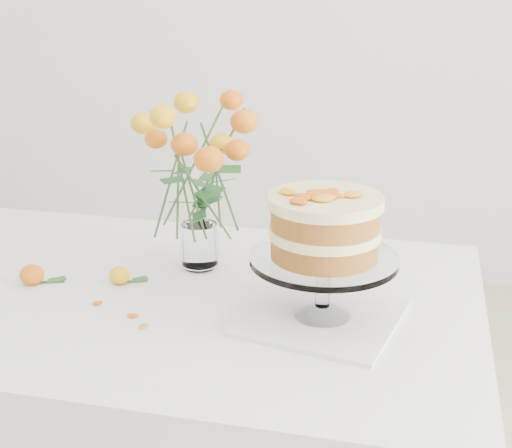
% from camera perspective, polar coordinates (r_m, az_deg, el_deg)
% --- Properties ---
extents(table, '(1.43, 0.93, 0.76)m').
position_cam_1_polar(table, '(1.69, -7.17, -7.84)').
color(table, '#A2865E').
rests_on(table, ground).
extents(napkin, '(0.36, 0.36, 0.01)m').
position_cam_1_polar(napkin, '(1.51, 5.29, -7.43)').
color(napkin, white).
rests_on(napkin, table).
extents(cake_stand, '(0.31, 0.31, 0.27)m').
position_cam_1_polar(cake_stand, '(1.44, 5.52, -0.72)').
color(cake_stand, white).
rests_on(cake_stand, napkin).
extents(rose_vase, '(0.36, 0.36, 0.45)m').
position_cam_1_polar(rose_vase, '(1.68, -4.73, 4.91)').
color(rose_vase, white).
rests_on(rose_vase, table).
extents(loose_rose_near, '(0.09, 0.05, 0.04)m').
position_cam_1_polar(loose_rose_near, '(1.70, -10.85, -4.05)').
color(loose_rose_near, yellow).
rests_on(loose_rose_near, table).
extents(loose_rose_far, '(0.10, 0.06, 0.05)m').
position_cam_1_polar(loose_rose_far, '(1.74, -17.47, -3.88)').
color(loose_rose_far, '#D9510A').
rests_on(loose_rose_far, table).
extents(stray_petal_a, '(0.03, 0.02, 0.00)m').
position_cam_1_polar(stray_petal_a, '(1.61, -12.56, -6.19)').
color(stray_petal_a, orange).
rests_on(stray_petal_a, table).
extents(stray_petal_b, '(0.03, 0.02, 0.00)m').
position_cam_1_polar(stray_petal_b, '(1.54, -9.83, -7.26)').
color(stray_petal_b, orange).
rests_on(stray_petal_b, table).
extents(stray_petal_c, '(0.03, 0.02, 0.00)m').
position_cam_1_polar(stray_petal_c, '(1.49, -9.00, -8.11)').
color(stray_petal_c, orange).
rests_on(stray_petal_c, table).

